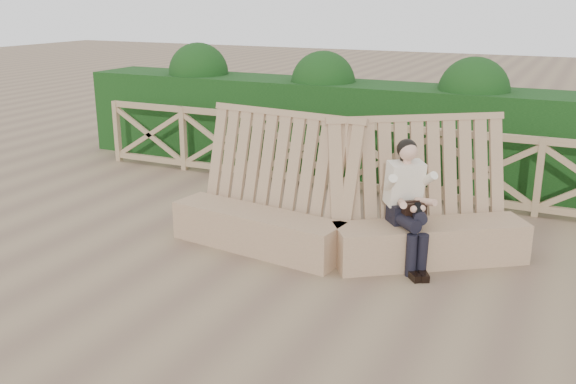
% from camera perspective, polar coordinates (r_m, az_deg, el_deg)
% --- Properties ---
extents(ground, '(60.00, 60.00, 0.00)m').
position_cam_1_polar(ground, '(6.69, -0.74, -8.41)').
color(ground, brown).
rests_on(ground, ground).
extents(bench, '(4.07, 1.89, 1.59)m').
position_cam_1_polar(bench, '(7.42, 4.86, -2.50)').
color(bench, '#937254').
rests_on(bench, ground).
extents(woman, '(0.72, 0.83, 1.40)m').
position_cam_1_polar(woman, '(7.12, 10.63, -0.61)').
color(woman, black).
rests_on(woman, ground).
extents(guardrail, '(10.10, 0.09, 1.10)m').
position_cam_1_polar(guardrail, '(9.59, 8.57, 2.80)').
color(guardrail, olive).
rests_on(guardrail, ground).
extents(hedge, '(12.00, 1.20, 1.50)m').
position_cam_1_polar(hedge, '(10.68, 10.55, 5.23)').
color(hedge, black).
rests_on(hedge, ground).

